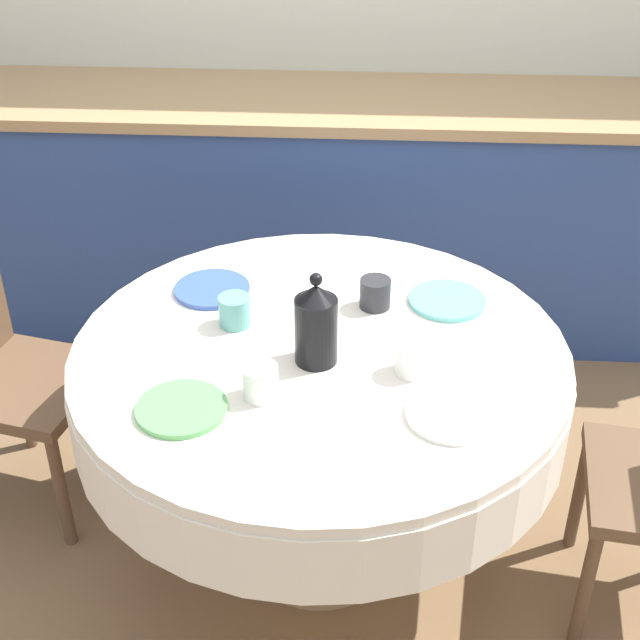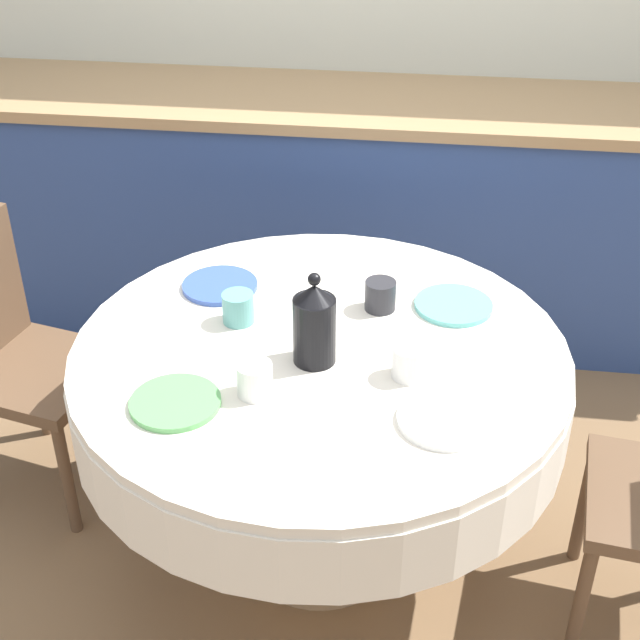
{
  "view_description": "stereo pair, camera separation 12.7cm",
  "coord_description": "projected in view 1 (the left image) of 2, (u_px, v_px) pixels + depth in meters",
  "views": [
    {
      "loc": [
        0.11,
        -1.84,
        1.97
      ],
      "look_at": [
        0.0,
        0.0,
        0.8
      ],
      "focal_mm": 50.0,
      "sensor_mm": 36.0,
      "label": 1
    },
    {
      "loc": [
        0.24,
        -1.83,
        1.97
      ],
      "look_at": [
        0.0,
        0.0,
        0.8
      ],
      "focal_mm": 50.0,
      "sensor_mm": 36.0,
      "label": 2
    }
  ],
  "objects": [
    {
      "name": "ground_plane",
      "position": [
        320.0,
        550.0,
        2.61
      ],
      "size": [
        12.0,
        12.0,
        0.0
      ],
      "primitive_type": "plane",
      "color": "brown"
    },
    {
      "name": "kitchen_counter",
      "position": [
        341.0,
        211.0,
        3.49
      ],
      "size": [
        3.24,
        0.64,
        0.92
      ],
      "color": "#2D4784",
      "rests_on": "ground_plane"
    },
    {
      "name": "cup_far_left",
      "position": [
        235.0,
        311.0,
        2.29
      ],
      "size": [
        0.08,
        0.08,
        0.08
      ],
      "primitive_type": "cylinder",
      "color": "#5BA39E",
      "rests_on": "dining_table"
    },
    {
      "name": "coffee_carafe",
      "position": [
        316.0,
        324.0,
        2.12
      ],
      "size": [
        0.1,
        0.1,
        0.24
      ],
      "color": "black",
      "rests_on": "dining_table"
    },
    {
      "name": "cup_near_left",
      "position": [
        260.0,
        382.0,
        2.03
      ],
      "size": [
        0.08,
        0.08,
        0.08
      ],
      "primitive_type": "cylinder",
      "color": "white",
      "rests_on": "dining_table"
    },
    {
      "name": "cup_near_right",
      "position": [
        412.0,
        358.0,
        2.11
      ],
      "size": [
        0.08,
        0.08,
        0.08
      ],
      "primitive_type": "cylinder",
      "color": "white",
      "rests_on": "dining_table"
    },
    {
      "name": "plate_far_right",
      "position": [
        447.0,
        300.0,
        2.4
      ],
      "size": [
        0.21,
        0.21,
        0.01
      ],
      "primitive_type": "cylinder",
      "color": "#60BCB7",
      "rests_on": "dining_table"
    },
    {
      "name": "plate_near_left",
      "position": [
        181.0,
        409.0,
        2.0
      ],
      "size": [
        0.21,
        0.21,
        0.01
      ],
      "primitive_type": "cylinder",
      "color": "#5BA85B",
      "rests_on": "dining_table"
    },
    {
      "name": "dining_table",
      "position": [
        320.0,
        387.0,
        2.29
      ],
      "size": [
        1.26,
        1.26,
        0.72
      ],
      "color": "tan",
      "rests_on": "ground_plane"
    },
    {
      "name": "plate_far_left",
      "position": [
        212.0,
        289.0,
        2.45
      ],
      "size": [
        0.21,
        0.21,
        0.01
      ],
      "primitive_type": "cylinder",
      "color": "#3856AD",
      "rests_on": "dining_table"
    },
    {
      "name": "cup_far_right",
      "position": [
        375.0,
        293.0,
        2.37
      ],
      "size": [
        0.08,
        0.08,
        0.08
      ],
      "primitive_type": "cylinder",
      "color": "#28282D",
      "rests_on": "dining_table"
    },
    {
      "name": "plate_near_right",
      "position": [
        452.0,
        414.0,
        1.99
      ],
      "size": [
        0.21,
        0.21,
        0.01
      ],
      "primitive_type": "cylinder",
      "color": "white",
      "rests_on": "dining_table"
    },
    {
      "name": "chair_right",
      "position": [
        2.0,
        363.0,
        2.59
      ],
      "size": [
        0.48,
        0.48,
        0.86
      ],
      "rotation": [
        0.0,
        0.0,
        -1.8
      ],
      "color": "brown",
      "rests_on": "ground_plane"
    }
  ]
}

